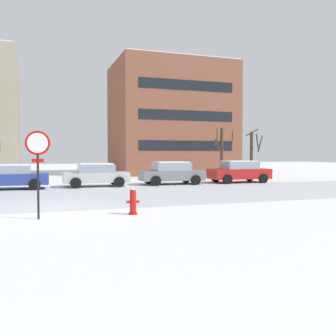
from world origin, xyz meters
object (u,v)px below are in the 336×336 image
object	(u,v)px
stop_sign	(38,157)
parked_car_blue	(8,177)
fire_hydrant	(133,201)
parked_car_gray	(172,173)
parked_car_silver	(96,175)
parked_car_red	(239,171)

from	to	relation	value
stop_sign	parked_car_blue	distance (m)	10.98
stop_sign	fire_hydrant	bearing A→B (deg)	-1.87
stop_sign	parked_car_blue	world-z (taller)	stop_sign
stop_sign	parked_car_gray	bearing A→B (deg)	52.85
stop_sign	parked_car_silver	size ratio (longest dim) A/B	0.69
fire_hydrant	stop_sign	bearing A→B (deg)	178.13
parked_car_red	fire_hydrant	bearing A→B (deg)	-133.14
parked_car_red	parked_car_silver	bearing A→B (deg)	179.62
fire_hydrant	parked_car_gray	bearing A→B (deg)	64.37
fire_hydrant	parked_car_red	size ratio (longest dim) A/B	0.21
stop_sign	parked_car_blue	xyz separation A→B (m)	(-1.58, 10.80, -1.21)
parked_car_gray	parked_car_red	world-z (taller)	parked_car_red
stop_sign	parked_car_silver	distance (m)	11.54
parked_car_blue	fire_hydrant	bearing A→B (deg)	-67.12
parked_car_silver	parked_car_gray	xyz separation A→B (m)	(4.97, 0.06, 0.03)
parked_car_gray	fire_hydrant	bearing A→B (deg)	-115.63
stop_sign	parked_car_silver	bearing A→B (deg)	72.84
stop_sign	parked_car_gray	world-z (taller)	stop_sign
fire_hydrant	parked_car_silver	xyz separation A→B (m)	(0.37, 11.06, 0.27)
parked_car_blue	parked_car_silver	size ratio (longest dim) A/B	1.11
parked_car_blue	parked_car_gray	world-z (taller)	parked_car_gray
stop_sign	parked_car_red	world-z (taller)	stop_sign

